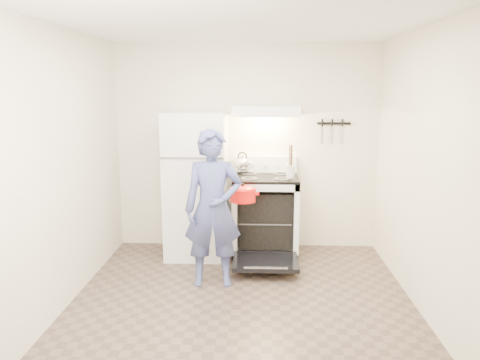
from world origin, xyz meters
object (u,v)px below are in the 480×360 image
(tea_kettle, at_px, (242,163))
(stove_body, at_px, (265,217))
(dutch_oven, at_px, (243,195))
(refrigerator, at_px, (197,185))
(person, at_px, (213,209))

(tea_kettle, bearing_deg, stove_body, -36.21)
(stove_body, distance_m, tea_kettle, 0.71)
(stove_body, relative_size, dutch_oven, 2.61)
(refrigerator, xyz_separation_m, tea_kettle, (0.53, 0.23, 0.23))
(refrigerator, relative_size, dutch_oven, 4.82)
(person, xyz_separation_m, dutch_oven, (0.28, 0.36, 0.06))
(refrigerator, height_order, person, refrigerator)
(refrigerator, xyz_separation_m, person, (0.28, -0.87, -0.06))
(refrigerator, bearing_deg, dutch_oven, -42.32)
(tea_kettle, height_order, dutch_oven, tea_kettle)
(refrigerator, height_order, dutch_oven, refrigerator)
(refrigerator, height_order, tea_kettle, refrigerator)
(person, bearing_deg, stove_body, 53.48)
(tea_kettle, bearing_deg, dutch_oven, -87.64)
(stove_body, bearing_deg, person, -120.65)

